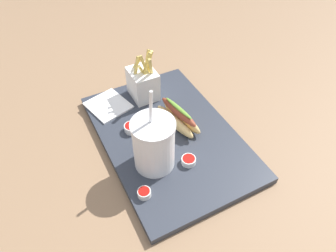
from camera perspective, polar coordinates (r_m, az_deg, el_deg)
ground_plane at (r=0.86m, az=-0.00°, el=-2.77°), size 2.40×2.40×0.02m
food_tray at (r=0.85m, az=-0.00°, el=-1.88°), size 0.50×0.34×0.02m
soda_cup at (r=0.73m, az=-2.62°, el=-3.36°), size 0.10×0.10×0.23m
fries_basket at (r=0.93m, az=-4.57°, el=7.85°), size 0.09×0.07×0.16m
hot_dog_1 at (r=0.85m, az=1.88°, el=1.59°), size 0.16×0.08×0.06m
ketchup_cup_1 at (r=0.85m, az=-6.70°, el=-0.31°), size 0.04×0.04×0.02m
ketchup_cup_2 at (r=0.72m, az=-4.37°, el=-12.09°), size 0.03×0.03×0.02m
ketchup_cup_3 at (r=0.77m, az=3.64°, el=-6.34°), size 0.04×0.04×0.02m
napkin_stack at (r=0.94m, az=-10.87°, el=3.73°), size 0.14×0.13×0.01m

